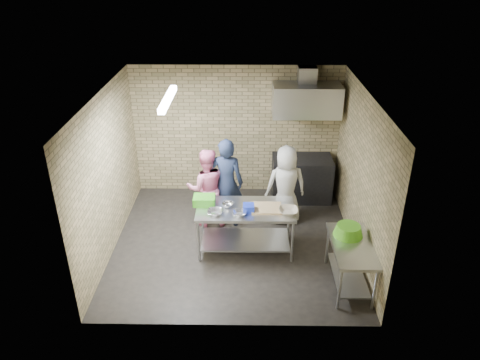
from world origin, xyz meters
name	(u,v)px	position (x,y,z in m)	size (l,w,h in m)	color
floor	(234,242)	(0.00, 0.00, 0.00)	(4.20, 4.20, 0.00)	black
ceiling	(233,95)	(0.00, 0.00, 2.70)	(4.20, 4.20, 0.00)	black
back_wall	(236,131)	(0.00, 2.00, 1.35)	(4.20, 0.06, 2.70)	tan
front_wall	(230,246)	(0.00, -2.00, 1.35)	(4.20, 0.06, 2.70)	tan
left_wall	(107,174)	(-2.10, 0.00, 1.35)	(0.06, 4.00, 2.70)	tan
right_wall	(361,176)	(2.10, 0.00, 1.35)	(0.06, 4.00, 2.70)	tan
prep_table	(245,229)	(0.20, -0.18, 0.41)	(1.64, 0.82, 0.82)	silver
side_counter	(350,264)	(1.80, -1.10, 0.38)	(0.60, 1.20, 0.75)	silver
stove	(301,178)	(1.35, 1.65, 0.45)	(1.20, 0.70, 0.90)	black
range_hood	(307,100)	(1.35, 1.70, 2.10)	(1.30, 0.60, 0.60)	silver
hood_duct	(307,75)	(1.35, 1.85, 2.55)	(0.35, 0.30, 0.30)	#A5A8AD
wall_shelf	(320,106)	(1.65, 1.89, 1.92)	(0.80, 0.20, 0.04)	#3F2B19
fluorescent_fixture	(168,99)	(-1.00, 0.00, 2.64)	(0.10, 1.25, 0.08)	white
green_crate	(204,200)	(-0.50, -0.06, 0.89)	(0.37, 0.27, 0.15)	#349A1C
blue_tub	(249,208)	(0.25, -0.28, 0.88)	(0.18, 0.18, 0.12)	#1A33C9
cutting_board	(267,208)	(0.55, -0.20, 0.84)	(0.50, 0.38, 0.03)	#D7B27C
mixing_bowl_a	(215,212)	(-0.30, -0.38, 0.85)	(0.26, 0.26, 0.06)	silver
mixing_bowl_b	(228,205)	(-0.10, -0.13, 0.85)	(0.20, 0.20, 0.06)	#B3B6BA
mixing_bowl_c	(239,213)	(0.10, -0.40, 0.85)	(0.24, 0.24, 0.06)	silver
ceramic_bowl	(288,211)	(0.90, -0.33, 0.86)	(0.32, 0.32, 0.08)	beige
green_basin	(348,230)	(1.78, -0.85, 0.83)	(0.46, 0.46, 0.17)	#59C626
bottle_red	(308,101)	(1.40, 1.89, 2.03)	(0.07, 0.07, 0.18)	#B22619
bottle_green	(328,102)	(1.80, 1.89, 2.02)	(0.06, 0.06, 0.15)	green
man_navy	(226,183)	(-0.16, 0.64, 0.86)	(0.63, 0.41, 1.73)	#151C34
woman_pink	(206,188)	(-0.52, 0.63, 0.76)	(0.74, 0.58, 1.52)	pink
woman_white	(286,185)	(0.94, 0.75, 0.77)	(0.75, 0.49, 1.54)	white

